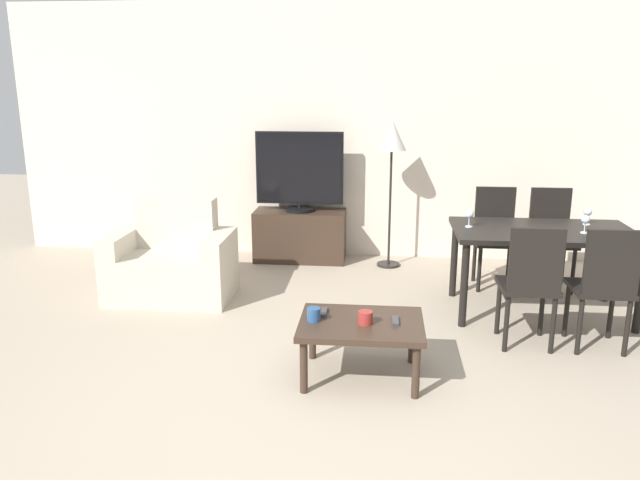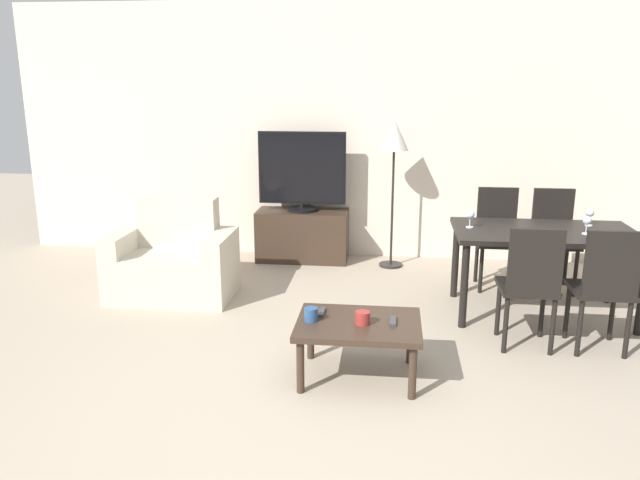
% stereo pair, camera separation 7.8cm
% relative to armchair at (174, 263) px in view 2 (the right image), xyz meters
% --- Properties ---
extents(ground_plane, '(18.00, 18.00, 0.00)m').
position_rel_armchair_xyz_m(ground_plane, '(1.52, -2.22, -0.31)').
color(ground_plane, tan).
extents(wall_back, '(7.39, 0.06, 2.70)m').
position_rel_armchair_xyz_m(wall_back, '(1.52, 1.54, 1.04)').
color(wall_back, beige).
rests_on(wall_back, ground_plane).
extents(armchair, '(1.08, 0.68, 0.86)m').
position_rel_armchair_xyz_m(armchair, '(0.00, 0.00, 0.00)').
color(armchair, beige).
rests_on(armchair, ground_plane).
extents(tv_stand, '(0.97, 0.43, 0.54)m').
position_rel_armchair_xyz_m(tv_stand, '(0.99, 1.26, -0.03)').
color(tv_stand, '#38281E').
rests_on(tv_stand, ground_plane).
extents(tv, '(0.92, 0.32, 0.84)m').
position_rel_armchair_xyz_m(tv, '(0.99, 1.26, 0.66)').
color(tv, black).
rests_on(tv, tv_stand).
extents(coffee_table, '(0.80, 0.61, 0.39)m').
position_rel_armchair_xyz_m(coffee_table, '(1.74, -1.41, 0.04)').
color(coffee_table, '#38281E').
rests_on(coffee_table, ground_plane).
extents(dining_table, '(1.45, 0.84, 0.72)m').
position_rel_armchair_xyz_m(dining_table, '(3.18, -0.11, 0.34)').
color(dining_table, black).
rests_on(dining_table, ground_plane).
extents(dining_chair_near, '(0.40, 0.40, 0.92)m').
position_rel_armchair_xyz_m(dining_chair_near, '(2.93, -0.83, 0.21)').
color(dining_chair_near, black).
rests_on(dining_chair_near, ground_plane).
extents(dining_chair_far, '(0.40, 0.40, 0.92)m').
position_rel_armchair_xyz_m(dining_chair_far, '(3.43, 0.62, 0.21)').
color(dining_chair_far, black).
rests_on(dining_chair_far, ground_plane).
extents(dining_chair_near_right, '(0.40, 0.40, 0.92)m').
position_rel_armchair_xyz_m(dining_chair_near_right, '(3.43, -0.83, 0.21)').
color(dining_chair_near_right, black).
rests_on(dining_chair_near_right, ground_plane).
extents(dining_chair_far_left, '(0.40, 0.40, 0.92)m').
position_rel_armchair_xyz_m(dining_chair_far_left, '(2.93, 0.62, 0.21)').
color(dining_chair_far_left, black).
rests_on(dining_chair_far_left, ground_plane).
extents(floor_lamp, '(0.29, 0.29, 1.51)m').
position_rel_armchair_xyz_m(floor_lamp, '(1.95, 1.13, 0.97)').
color(floor_lamp, black).
rests_on(floor_lamp, ground_plane).
extents(remote_primary, '(0.04, 0.15, 0.02)m').
position_rel_armchair_xyz_m(remote_primary, '(1.49, -1.30, 0.10)').
color(remote_primary, '#38383D').
rests_on(remote_primary, coffee_table).
extents(remote_secondary, '(0.04, 0.15, 0.02)m').
position_rel_armchair_xyz_m(remote_secondary, '(1.96, -1.41, 0.10)').
color(remote_secondary, '#38383D').
rests_on(remote_secondary, coffee_table).
extents(cup_white_near, '(0.09, 0.09, 0.09)m').
position_rel_armchair_xyz_m(cup_white_near, '(1.43, -1.43, 0.13)').
color(cup_white_near, navy).
rests_on(cup_white_near, coffee_table).
extents(cup_colored_far, '(0.10, 0.10, 0.08)m').
position_rel_armchair_xyz_m(cup_colored_far, '(1.77, -1.45, 0.13)').
color(cup_colored_far, maroon).
rests_on(cup_colored_far, coffee_table).
extents(wine_glass_left, '(0.07, 0.07, 0.15)m').
position_rel_armchair_xyz_m(wine_glass_left, '(2.58, -0.09, 0.52)').
color(wine_glass_left, silver).
rests_on(wine_glass_left, dining_table).
extents(wine_glass_center, '(0.07, 0.07, 0.15)m').
position_rel_armchair_xyz_m(wine_glass_center, '(3.57, 0.09, 0.52)').
color(wine_glass_center, silver).
rests_on(wine_glass_center, dining_table).
extents(wine_glass_right, '(0.07, 0.07, 0.15)m').
position_rel_armchair_xyz_m(wine_glass_right, '(3.46, -0.21, 0.52)').
color(wine_glass_right, silver).
rests_on(wine_glass_right, dining_table).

